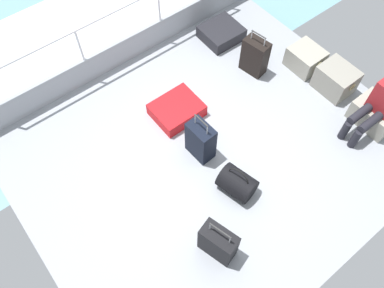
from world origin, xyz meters
name	(u,v)px	position (x,y,z in m)	size (l,w,h in m)	color
ground_plane	(213,150)	(0.00, 0.00, -0.03)	(4.40, 5.20, 0.06)	gray
gunwale_port	(126,50)	(-2.17, 0.00, 0.23)	(0.06, 5.20, 0.45)	gray
railing_port	(120,22)	(-2.17, 0.00, 0.78)	(0.04, 4.20, 1.02)	silver
sea_wake	(88,28)	(-3.60, 0.00, -0.34)	(12.00, 12.00, 0.01)	#6B99A8
cargo_crate_0	(305,59)	(-0.30, 2.15, 0.17)	(0.54, 0.45, 0.34)	gray
cargo_crate_1	(336,79)	(0.30, 2.16, 0.20)	(0.58, 0.45, 0.41)	gray
cargo_crate_2	(375,114)	(1.07, 2.13, 0.17)	(0.65, 0.46, 0.34)	gray
passenger_seated	(378,105)	(1.07, 1.95, 0.53)	(0.34, 0.66, 1.04)	maroon
suitcase_0	(255,56)	(-0.75, 1.45, 0.30)	(0.42, 0.29, 0.75)	black
suitcase_1	(177,110)	(-0.80, -0.03, 0.10)	(0.58, 0.70, 0.20)	red
suitcase_2	(201,141)	(-0.07, -0.17, 0.30)	(0.39, 0.26, 0.78)	black
suitcase_3	(221,33)	(-1.61, 1.53, 0.11)	(0.59, 0.65, 0.21)	black
suitcase_4	(218,243)	(1.13, -0.87, 0.27)	(0.48, 0.33, 0.69)	black
duffel_bag	(237,183)	(0.66, -0.15, 0.18)	(0.52, 0.44, 0.50)	black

